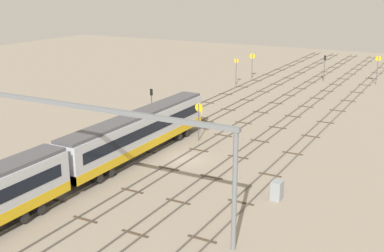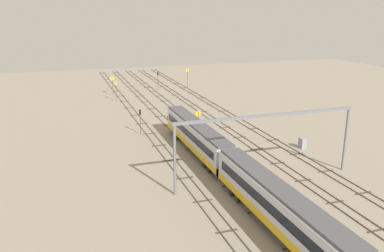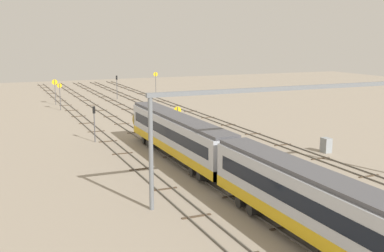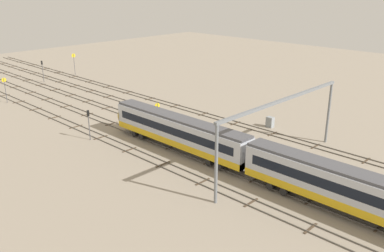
% 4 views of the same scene
% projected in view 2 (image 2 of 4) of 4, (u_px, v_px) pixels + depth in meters
% --- Properties ---
extents(ground_plane, '(200.90, 200.90, 0.00)m').
position_uv_depth(ground_plane, '(221.00, 146.00, 66.11)').
color(ground_plane, gray).
extents(track_near_foreground, '(184.90, 2.40, 0.16)m').
position_uv_depth(track_near_foreground, '(273.00, 140.00, 69.12)').
color(track_near_foreground, '#59544C').
rests_on(track_near_foreground, ground).
extents(track_second_near, '(184.90, 2.40, 0.16)m').
position_uv_depth(track_second_near, '(248.00, 143.00, 67.60)').
color(track_second_near, '#59544C').
rests_on(track_second_near, ground).
extents(track_middle, '(184.90, 2.40, 0.16)m').
position_uv_depth(track_middle, '(221.00, 146.00, 66.09)').
color(track_middle, '#59544C').
rests_on(track_middle, ground).
extents(track_with_train, '(184.90, 2.40, 0.16)m').
position_uv_depth(track_with_train, '(194.00, 149.00, 64.57)').
color(track_with_train, '#59544C').
rests_on(track_with_train, ground).
extents(track_far_background, '(184.90, 2.40, 0.16)m').
position_uv_depth(track_far_background, '(165.00, 152.00, 63.05)').
color(track_far_background, '#59544C').
rests_on(track_far_background, ground).
extents(overhead_gantry, '(0.40, 25.54, 9.25)m').
position_uv_depth(overhead_gantry, '(268.00, 129.00, 50.47)').
color(overhead_gantry, slate).
rests_on(overhead_gantry, ground).
extents(speed_sign_near_foreground, '(0.14, 0.87, 5.02)m').
position_uv_depth(speed_sign_near_foreground, '(116.00, 89.00, 98.31)').
color(speed_sign_near_foreground, '#4C4C51').
rests_on(speed_sign_near_foreground, ground).
extents(speed_sign_mid_trackside, '(0.14, 1.01, 5.45)m').
position_uv_depth(speed_sign_mid_trackside, '(187.00, 75.00, 117.51)').
color(speed_sign_mid_trackside, '#4C4C51').
rests_on(speed_sign_mid_trackside, ground).
extents(speed_sign_far_trackside, '(0.14, 1.09, 5.08)m').
position_uv_depth(speed_sign_far_trackside, '(112.00, 83.00, 105.23)').
color(speed_sign_far_trackside, '#4C4C51').
rests_on(speed_sign_far_trackside, ground).
extents(speed_sign_distant_end, '(0.14, 1.01, 4.68)m').
position_uv_depth(speed_sign_distant_end, '(198.00, 119.00, 70.68)').
color(speed_sign_distant_end, '#4C4C51').
rests_on(speed_sign_distant_end, ground).
extents(signal_light_trackside_approach, '(0.31, 0.32, 5.09)m').
position_uv_depth(signal_light_trackside_approach, '(158.00, 78.00, 112.98)').
color(signal_light_trackside_approach, '#4C4C51').
rests_on(signal_light_trackside_approach, ground).
extents(signal_light_trackside_departure, '(0.31, 0.32, 4.66)m').
position_uv_depth(signal_light_trackside_departure, '(140.00, 118.00, 71.78)').
color(signal_light_trackside_departure, '#4C4C51').
rests_on(signal_light_trackside_departure, ground).
extents(relay_cabinet, '(1.19, 0.89, 1.73)m').
position_uv_depth(relay_cabinet, '(302.00, 143.00, 64.96)').
color(relay_cabinet, gray).
rests_on(relay_cabinet, ground).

